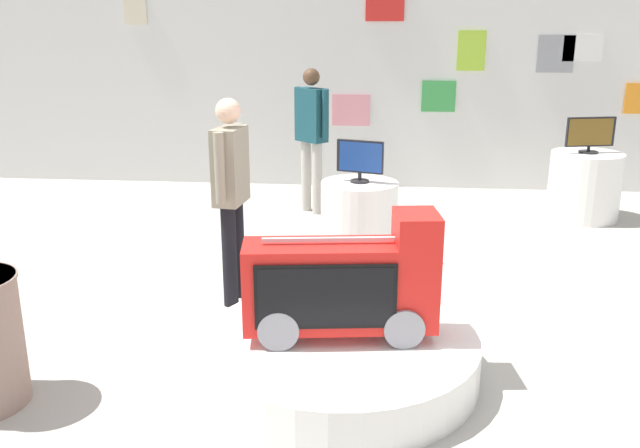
% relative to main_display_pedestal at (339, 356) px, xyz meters
% --- Properties ---
extents(ground_plane, '(30.00, 30.00, 0.00)m').
position_rel_main_display_pedestal_xyz_m(ground_plane, '(0.34, 0.08, -0.14)').
color(ground_plane, '#B2ADA3').
extents(back_wall_display, '(12.53, 0.13, 3.04)m').
position_rel_main_display_pedestal_xyz_m(back_wall_display, '(0.35, 5.46, 1.38)').
color(back_wall_display, silver).
rests_on(back_wall_display, ground).
extents(main_display_pedestal, '(1.82, 1.82, 0.29)m').
position_rel_main_display_pedestal_xyz_m(main_display_pedestal, '(0.00, 0.00, 0.00)').
color(main_display_pedestal, white).
rests_on(main_display_pedestal, ground).
extents(novelty_firetruck_tv, '(1.26, 0.54, 0.83)m').
position_rel_main_display_pedestal_xyz_m(novelty_firetruck_tv, '(0.02, -0.00, 0.49)').
color(novelty_firetruck_tv, gray).
rests_on(novelty_firetruck_tv, main_display_pedestal).
extents(display_pedestal_left_rear, '(0.82, 0.82, 0.79)m').
position_rel_main_display_pedestal_xyz_m(display_pedestal_left_rear, '(2.63, 4.03, 0.25)').
color(display_pedestal_left_rear, white).
rests_on(display_pedestal_left_rear, ground).
extents(tv_on_left_rear, '(0.58, 0.22, 0.42)m').
position_rel_main_display_pedestal_xyz_m(tv_on_left_rear, '(2.63, 4.02, 0.87)').
color(tv_on_left_rear, black).
rests_on(tv_on_left_rear, display_pedestal_left_rear).
extents(display_pedestal_center_rear, '(0.74, 0.74, 0.79)m').
position_rel_main_display_pedestal_xyz_m(display_pedestal_center_rear, '(0.04, 2.28, 0.25)').
color(display_pedestal_center_rear, white).
rests_on(display_pedestal_center_rear, ground).
extents(tv_on_center_rear, '(0.45, 0.18, 0.40)m').
position_rel_main_display_pedestal_xyz_m(tv_on_center_rear, '(0.04, 2.28, 0.87)').
color(tv_on_center_rear, black).
rests_on(tv_on_center_rear, display_pedestal_center_rear).
extents(shopper_browsing_near_truck, '(0.44, 0.40, 1.73)m').
position_rel_main_display_pedestal_xyz_m(shopper_browsing_near_truck, '(-0.61, 4.00, 0.87)').
color(shopper_browsing_near_truck, '#B2ADA3').
rests_on(shopper_browsing_near_truck, ground).
extents(shopper_browsing_rear, '(0.24, 0.56, 1.69)m').
position_rel_main_display_pedestal_xyz_m(shopper_browsing_rear, '(-0.96, 1.19, 0.85)').
color(shopper_browsing_rear, black).
rests_on(shopper_browsing_rear, ground).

